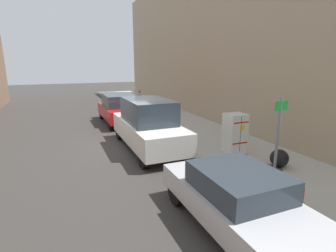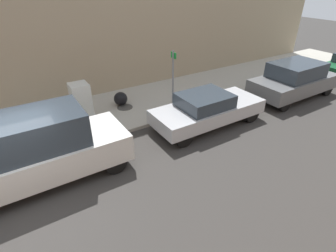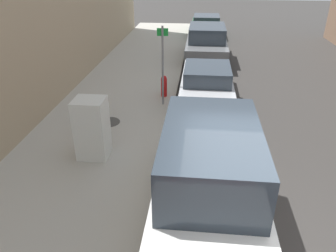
# 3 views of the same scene
# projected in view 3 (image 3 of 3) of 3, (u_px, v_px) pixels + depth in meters

# --- Properties ---
(sidewalk_slab) EXTENTS (4.04, 44.00, 0.14)m
(sidewalk_slab) POSITION_uv_depth(u_px,v_px,m) (40.00, 233.00, 6.19)
(sidewalk_slab) COLOR #B2ADA0
(sidewalk_slab) RESTS_ON ground
(discarded_refrigerator) EXTENTS (0.76, 0.71, 1.56)m
(discarded_refrigerator) POSITION_uv_depth(u_px,v_px,m) (92.00, 128.00, 8.17)
(discarded_refrigerator) COLOR silver
(discarded_refrigerator) RESTS_ON sidewalk_slab
(manhole_cover) EXTENTS (0.70, 0.70, 0.02)m
(manhole_cover) POSITION_uv_depth(u_px,v_px,m) (109.00, 122.00, 10.21)
(manhole_cover) COLOR #47443F
(manhole_cover) RESTS_ON sidewalk_slab
(street_sign_post) EXTENTS (0.36, 0.07, 2.67)m
(street_sign_post) POSITION_uv_depth(u_px,v_px,m) (163.00, 62.00, 10.80)
(street_sign_post) COLOR slate
(street_sign_post) RESTS_ON sidewalk_slab
(fire_hydrant) EXTENTS (0.22, 0.22, 0.79)m
(fire_hydrant) POSITION_uv_depth(u_px,v_px,m) (164.00, 86.00, 11.96)
(fire_hydrant) COLOR red
(fire_hydrant) RESTS_ON sidewalk_slab
(trash_bag) EXTENTS (0.62, 0.62, 0.62)m
(trash_bag) POSITION_uv_depth(u_px,v_px,m) (97.00, 113.00, 10.07)
(trash_bag) COLOR black
(trash_bag) RESTS_ON sidewalk_slab
(parked_van_white) EXTENTS (1.91, 5.10, 2.15)m
(parked_van_white) POSITION_uv_depth(u_px,v_px,m) (209.00, 181.00, 6.00)
(parked_van_white) COLOR silver
(parked_van_white) RESTS_ON ground
(parked_sedan_silver) EXTENTS (1.79, 4.62, 1.40)m
(parked_sedan_silver) POSITION_uv_depth(u_px,v_px,m) (207.00, 83.00, 11.66)
(parked_sedan_silver) COLOR silver
(parked_sedan_silver) RESTS_ON ground
(parked_suv_gray) EXTENTS (1.98, 4.57, 1.74)m
(parked_suv_gray) POSITION_uv_depth(u_px,v_px,m) (207.00, 43.00, 16.42)
(parked_suv_gray) COLOR slate
(parked_suv_gray) RESTS_ON ground
(parked_sedan_green) EXTENTS (1.87, 4.75, 1.38)m
(parked_sedan_green) POSITION_uv_depth(u_px,v_px,m) (206.00, 25.00, 21.65)
(parked_sedan_green) COLOR #1E6038
(parked_sedan_green) RESTS_ON ground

